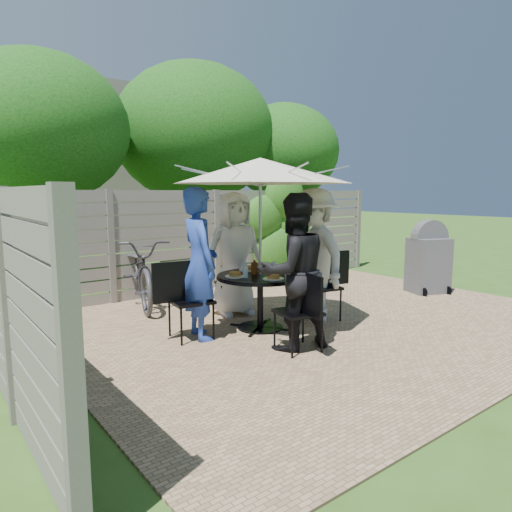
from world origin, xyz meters
TOP-DOWN VIEW (x-y plane):
  - backyard_envelope at (0.09, 10.29)m, footprint 60.00×60.00m
  - patio_table at (-0.96, 0.44)m, footprint 1.32×1.32m
  - umbrella at (-0.96, 0.44)m, footprint 2.70×2.70m
  - chair_back at (-0.77, 1.38)m, footprint 0.55×0.70m
  - person_back at (-0.80, 1.25)m, footprint 0.98×0.74m
  - chair_left at (-1.91, 0.62)m, footprint 0.74×0.53m
  - person_left at (-1.77, 0.60)m, footprint 0.57×0.76m
  - chair_front at (-1.15, -0.51)m, footprint 0.52×0.71m
  - person_front at (-1.12, -0.38)m, footprint 0.99×0.84m
  - chair_right at (-0.01, 0.25)m, footprint 0.74×0.56m
  - person_right at (-0.15, 0.28)m, footprint 0.91×1.31m
  - plate_back at (-0.89, 0.79)m, footprint 0.26×0.26m
  - plate_left at (-1.31, 0.51)m, footprint 0.26×0.26m
  - plate_front at (-1.03, 0.08)m, footprint 0.26×0.26m
  - plate_right at (-0.61, 0.37)m, footprint 0.26×0.26m
  - glass_back at (-1.01, 0.71)m, footprint 0.07×0.07m
  - glass_left at (-1.24, 0.38)m, footprint 0.07×0.07m
  - glass_front at (-0.91, 0.16)m, footprint 0.07×0.07m
  - glass_right at (-0.69, 0.49)m, footprint 0.07×0.07m
  - syrup_jug at (-1.01, 0.50)m, footprint 0.09×0.09m
  - coffee_cup at (-0.82, 0.63)m, footprint 0.08×0.08m
  - bicycle at (-1.69, 2.60)m, footprint 1.24×2.21m
  - bbq_grill at (2.78, 0.34)m, footprint 0.78×0.70m

SIDE VIEW (x-z plane):
  - chair_back at x=-0.77m, z-range -0.18..0.73m
  - chair_front at x=-1.15m, z-range -0.19..0.75m
  - chair_right at x=-0.01m, z-range -0.19..0.78m
  - chair_left at x=-1.91m, z-range -0.20..0.79m
  - patio_table at x=-0.96m, z-range 0.15..0.88m
  - bicycle at x=-1.69m, z-range 0.00..1.10m
  - bbq_grill at x=2.78m, z-range -0.06..1.26m
  - plate_back at x=-0.89m, z-range 0.73..0.79m
  - plate_left at x=-1.31m, z-range 0.73..0.79m
  - plate_front at x=-1.03m, z-range 0.73..0.79m
  - plate_right at x=-0.61m, z-range 0.73..0.79m
  - coffee_cup at x=-0.82m, z-range 0.74..0.86m
  - glass_back at x=-1.01m, z-range 0.74..0.88m
  - glass_left at x=-1.24m, z-range 0.74..0.88m
  - glass_front at x=-0.91m, z-range 0.74..0.88m
  - glass_right at x=-0.69m, z-range 0.74..0.88m
  - syrup_jug at x=-1.01m, z-range 0.74..0.90m
  - person_front at x=-1.12m, z-range 0.00..1.80m
  - person_back at x=-0.80m, z-range 0.00..1.81m
  - person_right at x=-0.15m, z-range 0.00..1.86m
  - person_left at x=-1.77m, z-range 0.00..1.87m
  - umbrella at x=-0.96m, z-range 0.95..3.19m
  - backyard_envelope at x=0.09m, z-range 0.11..5.11m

